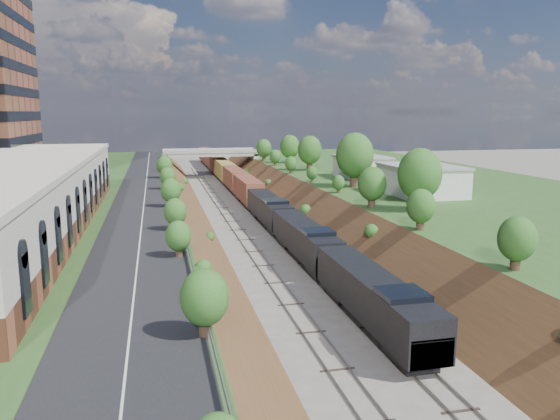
{
  "coord_description": "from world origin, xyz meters",
  "views": [
    {
      "loc": [
        -13.77,
        -19.65,
        16.77
      ],
      "look_at": [
        -0.44,
        38.83,
        6.0
      ],
      "focal_mm": 35.0,
      "sensor_mm": 36.0,
      "label": 1
    }
  ],
  "objects": [
    {
      "name": "platform_left",
      "position": [
        -33.0,
        60.0,
        2.5
      ],
      "size": [
        44.0,
        180.0,
        5.0
      ],
      "primitive_type": "cube",
      "color": "#2E5221",
      "rests_on": "ground"
    },
    {
      "name": "platform_right",
      "position": [
        33.0,
        60.0,
        2.5
      ],
      "size": [
        44.0,
        180.0,
        5.0
      ],
      "primitive_type": "cube",
      "color": "#2E5221",
      "rests_on": "ground"
    },
    {
      "name": "embankment_left",
      "position": [
        -11.0,
        60.0,
        0.0
      ],
      "size": [
        10.0,
        180.0,
        10.0
      ],
      "primitive_type": "cube",
      "rotation": [
        0.0,
        0.79,
        0.0
      ],
      "color": "brown",
      "rests_on": "ground"
    },
    {
      "name": "embankment_right",
      "position": [
        11.0,
        60.0,
        0.0
      ],
      "size": [
        10.0,
        180.0,
        10.0
      ],
      "primitive_type": "cube",
      "rotation": [
        0.0,
        0.79,
        0.0
      ],
      "color": "brown",
      "rests_on": "ground"
    },
    {
      "name": "rail_left_track",
      "position": [
        -2.6,
        60.0,
        0.09
      ],
      "size": [
        1.58,
        180.0,
        0.18
      ],
      "primitive_type": "cube",
      "color": "gray",
      "rests_on": "ground"
    },
    {
      "name": "rail_right_track",
      "position": [
        2.6,
        60.0,
        0.09
      ],
      "size": [
        1.58,
        180.0,
        0.18
      ],
      "primitive_type": "cube",
      "color": "gray",
      "rests_on": "ground"
    },
    {
      "name": "road",
      "position": [
        -15.5,
        60.0,
        5.05
      ],
      "size": [
        8.0,
        180.0,
        0.1
      ],
      "primitive_type": "cube",
      "color": "black",
      "rests_on": "platform_left"
    },
    {
      "name": "guardrail",
      "position": [
        -11.4,
        59.8,
        5.55
      ],
      "size": [
        0.1,
        171.0,
        0.7
      ],
      "color": "#99999E",
      "rests_on": "platform_left"
    },
    {
      "name": "commercial_building",
      "position": [
        -28.0,
        38.0,
        8.51
      ],
      "size": [
        14.3,
        62.3,
        7.0
      ],
      "color": "brown",
      "rests_on": "platform_left"
    },
    {
      "name": "overpass",
      "position": [
        0.0,
        122.0,
        4.92
      ],
      "size": [
        24.5,
        8.3,
        7.4
      ],
      "color": "gray",
      "rests_on": "ground"
    },
    {
      "name": "white_building_near",
      "position": [
        23.5,
        52.0,
        7.0
      ],
      "size": [
        9.0,
        12.0,
        4.0
      ],
      "primitive_type": "cube",
      "color": "silver",
      "rests_on": "platform_right"
    },
    {
      "name": "white_building_far",
      "position": [
        23.0,
        74.0,
        6.8
      ],
      "size": [
        8.0,
        10.0,
        3.6
      ],
      "primitive_type": "cube",
      "color": "silver",
      "rests_on": "platform_right"
    },
    {
      "name": "tree_right_large",
      "position": [
        17.0,
        40.0,
        9.38
      ],
      "size": [
        5.25,
        5.25,
        7.61
      ],
      "color": "#473323",
      "rests_on": "platform_right"
    },
    {
      "name": "tree_left_crest",
      "position": [
        -11.8,
        20.0,
        7.04
      ],
      "size": [
        2.45,
        2.45,
        3.55
      ],
      "color": "#473323",
      "rests_on": "platform_left"
    },
    {
      "name": "freight_train",
      "position": [
        2.6,
        94.34,
        2.73
      ],
      "size": [
        3.24,
        164.72,
        4.79
      ],
      "color": "black",
      "rests_on": "ground"
    }
  ]
}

